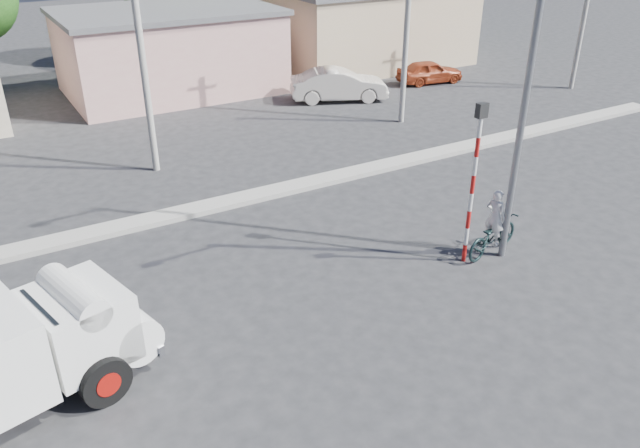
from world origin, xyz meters
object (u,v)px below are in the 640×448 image
car_red (430,72)px  traffic_pole (474,172)px  cyclist (494,227)px  car_cream (339,85)px  streetlight (524,76)px  bicycle (492,235)px

car_red → traffic_pole: traffic_pole is taller
cyclist → traffic_pole: (-0.92, 0.05, 1.79)m
cyclist → car_cream: 15.38m
traffic_pole → streetlight: size_ratio=0.48×
bicycle → car_cream: (4.27, 14.77, 0.21)m
cyclist → streetlight: (0.01, -0.25, 4.16)m
bicycle → streetlight: streetlight is taller
streetlight → traffic_pole: bearing=162.3°
bicycle → car_red: 18.24m
cyclist → streetlight: size_ratio=0.18×
car_cream → cyclist: bearing=-172.8°
car_red → streetlight: 18.95m
bicycle → streetlight: (0.01, -0.25, 4.41)m
car_cream → streetlight: (-4.26, -15.03, 4.20)m
car_cream → traffic_pole: 15.72m
traffic_pole → car_red: bearing=53.6°
bicycle → cyclist: size_ratio=1.31×
car_cream → streetlight: bearing=-172.5°
car_red → traffic_pole: bearing=152.8°
traffic_pole → bicycle: bearing=-3.0°
car_red → streetlight: (-10.17, -15.38, 4.36)m
car_red → car_cream: bearing=102.6°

